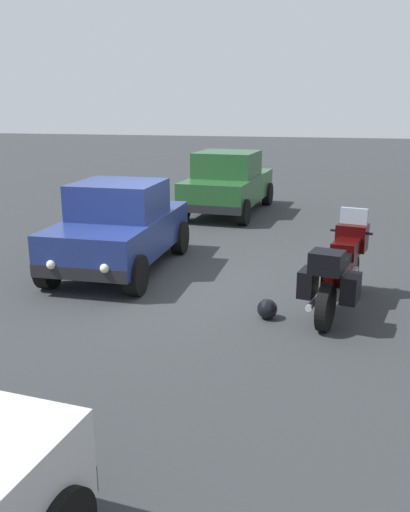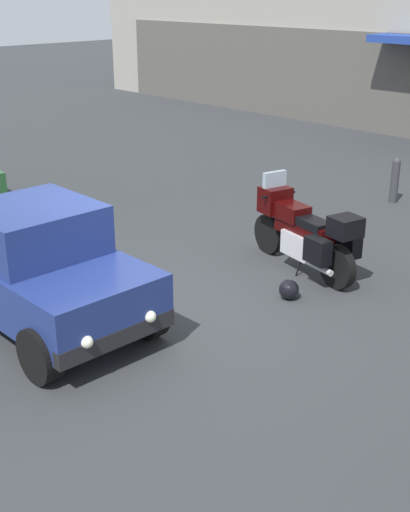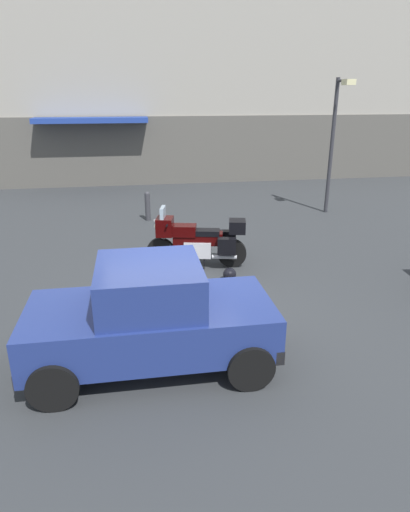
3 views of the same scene
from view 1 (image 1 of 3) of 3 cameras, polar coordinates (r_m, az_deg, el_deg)
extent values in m
plane|color=#2D3033|center=(9.11, -3.29, -2.73)|extent=(80.00, 80.00, 0.00)
cylinder|color=black|center=(8.80, 14.93, -1.73)|extent=(0.66, 0.28, 0.64)
cylinder|color=black|center=(7.30, 12.45, -5.21)|extent=(0.66, 0.28, 0.64)
cylinder|color=#B7B7BC|center=(8.67, 15.10, 0.94)|extent=(0.33, 0.14, 0.68)
cube|color=#B7B7BC|center=(7.98, 13.79, -2.71)|extent=(0.67, 0.52, 0.36)
cube|color=black|center=(7.90, 13.90, -1.06)|extent=(1.13, 0.52, 0.28)
cube|color=black|center=(8.14, 14.43, 0.70)|extent=(0.58, 0.45, 0.24)
cube|color=black|center=(7.68, 13.66, -0.45)|extent=(0.61, 0.42, 0.12)
cube|color=black|center=(8.53, 15.05, 1.89)|extent=(0.45, 0.51, 0.40)
cube|color=#8C9EAD|center=(8.51, 15.25, 3.91)|extent=(0.17, 0.41, 0.28)
sphere|color=#EAEACC|center=(8.70, 15.28, 2.15)|extent=(0.14, 0.14, 0.14)
cylinder|color=black|center=(8.43, 14.99, 2.44)|extent=(0.18, 0.61, 0.04)
cylinder|color=#B7B7BC|center=(7.50, 11.26, -4.71)|extent=(0.56, 0.21, 0.09)
cube|color=black|center=(7.38, 10.67, -2.72)|extent=(0.43, 0.28, 0.36)
cube|color=black|center=(7.27, 14.94, -3.27)|extent=(0.43, 0.28, 0.36)
cube|color=black|center=(7.01, 12.56, -0.65)|extent=(0.44, 0.47, 0.28)
cylinder|color=black|center=(7.96, 12.17, -4.71)|extent=(0.05, 0.13, 0.29)
sphere|color=black|center=(7.61, 6.49, -5.50)|extent=(0.28, 0.28, 0.28)
cube|color=#235128|center=(14.79, 2.46, 7.07)|extent=(3.92, 1.95, 0.68)
cube|color=#235128|center=(14.56, 2.33, 9.55)|extent=(1.72, 1.64, 0.64)
cube|color=#8C9EAD|center=(15.28, 3.09, 9.84)|extent=(0.18, 1.39, 0.54)
cube|color=#8C9EAD|center=(13.84, 1.49, 9.24)|extent=(0.18, 1.39, 0.51)
cube|color=black|center=(16.59, 4.15, 7.15)|extent=(0.26, 1.64, 0.20)
cube|color=black|center=(13.08, 0.30, 4.87)|extent=(0.26, 1.64, 0.20)
cylinder|color=black|center=(16.43, 1.14, 6.75)|extent=(0.66, 0.27, 0.64)
cylinder|color=black|center=(16.06, 6.52, 6.44)|extent=(0.66, 0.27, 0.64)
cylinder|color=black|center=(13.71, -2.32, 4.95)|extent=(0.66, 0.27, 0.64)
cylinder|color=black|center=(13.27, 4.04, 4.56)|extent=(0.66, 0.27, 0.64)
sphere|color=silver|center=(16.74, 2.68, 7.66)|extent=(0.14, 0.14, 0.14)
sphere|color=silver|center=(16.53, 5.73, 7.50)|extent=(0.14, 0.14, 0.14)
cube|color=navy|center=(9.77, -8.83, 2.28)|extent=(3.41, 1.58, 0.64)
cube|color=navy|center=(9.65, -8.99, 5.86)|extent=(1.41, 1.44, 0.60)
cube|color=#8C9EAD|center=(9.06, -10.52, 5.16)|extent=(0.07, 1.33, 0.51)
cube|color=#8C9EAD|center=(10.25, -7.63, 6.48)|extent=(0.07, 1.33, 0.48)
cube|color=black|center=(8.38, -12.93, -1.77)|extent=(0.13, 1.56, 0.20)
cube|color=black|center=(11.33, -5.71, 3.10)|extent=(0.13, 1.56, 0.20)
cylinder|color=black|center=(8.47, -7.21, -1.99)|extent=(0.64, 0.22, 0.64)
cylinder|color=black|center=(9.08, -16.01, -1.28)|extent=(0.64, 0.22, 0.64)
cylinder|color=black|center=(10.76, -2.64, 1.94)|extent=(0.64, 0.22, 0.64)
cylinder|color=black|center=(11.25, -9.92, 2.32)|extent=(0.64, 0.22, 0.64)
sphere|color=silver|center=(8.12, -10.41, -1.29)|extent=(0.14, 0.14, 0.14)
sphere|color=silver|center=(8.50, -15.73, -0.87)|extent=(0.14, 0.14, 0.14)
camera|label=2|loc=(7.75, -67.25, 14.93)|focal=47.96mm
camera|label=3|loc=(12.84, -34.14, 16.89)|focal=31.22mm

